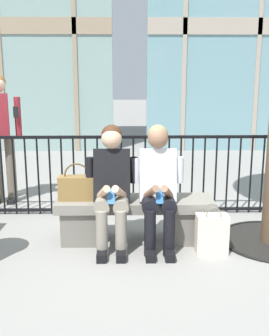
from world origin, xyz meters
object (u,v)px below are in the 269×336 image
object	(u,v)px
handbag_on_bench	(77,187)
seated_person_companion	(158,183)
bystander_at_railing	(1,129)
shopping_bag	(212,234)
stone_bench	(135,215)
seated_person_with_phone	(112,183)

from	to	relation	value
handbag_on_bench	seated_person_companion	bearing A→B (deg)	-8.38
handbag_on_bench	bystander_at_railing	bearing A→B (deg)	129.76
shopping_bag	bystander_at_railing	bearing A→B (deg)	145.17
seated_person_companion	handbag_on_bench	size ratio (longest dim) A/B	3.22
handbag_on_bench	shopping_bag	bearing A→B (deg)	-13.87
stone_bench	handbag_on_bench	bearing A→B (deg)	-179.01
bystander_at_railing	stone_bench	bearing A→B (deg)	-38.51
seated_person_with_phone	bystander_at_railing	xyz separation A→B (m)	(-1.52, 1.51, 0.35)
seated_person_with_phone	handbag_on_bench	bearing A→B (deg)	161.47
seated_person_with_phone	bystander_at_railing	size ratio (longest dim) A/B	0.71
seated_person_companion	shopping_bag	distance (m)	0.71
bystander_at_railing	seated_person_companion	bearing A→B (deg)	-37.59
seated_person_companion	handbag_on_bench	bearing A→B (deg)	171.62
seated_person_companion	handbag_on_bench	distance (m)	0.82
shopping_bag	seated_person_with_phone	bearing A→B (deg)	167.90
seated_person_with_phone	bystander_at_railing	world-z (taller)	bystander_at_railing
stone_bench	seated_person_companion	size ratio (longest dim) A/B	1.32
stone_bench	bystander_at_railing	xyz separation A→B (m)	(-1.74, 1.39, 0.73)
shopping_bag	bystander_at_railing	xyz separation A→B (m)	(-2.47, 1.72, 0.80)
seated_person_with_phone	shopping_bag	xyz separation A→B (m)	(0.96, -0.20, -0.45)
handbag_on_bench	bystander_at_railing	xyz separation A→B (m)	(-1.16, 1.40, 0.42)
seated_person_with_phone	handbag_on_bench	distance (m)	0.38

